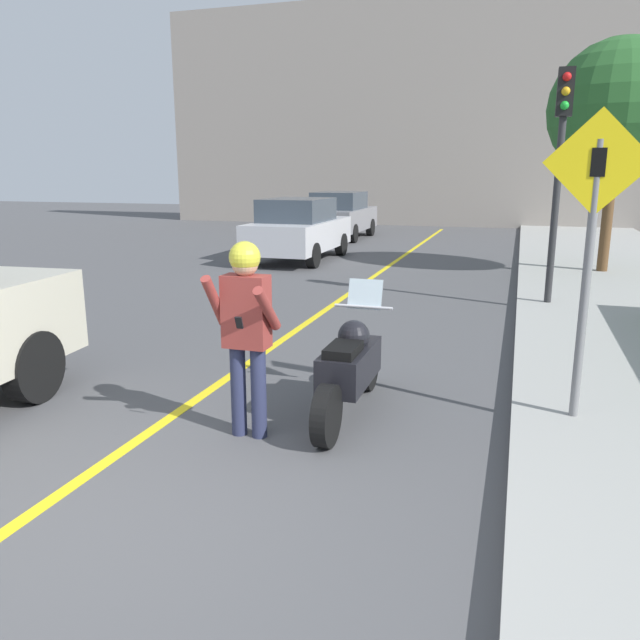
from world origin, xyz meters
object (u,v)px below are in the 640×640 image
Objects in this scene: motorcycle at (350,367)px; parked_car_silver at (299,229)px; parked_car_grey at (340,215)px; person_biker at (246,319)px; street_tree at (618,110)px; crossing_sign at (591,238)px; traffic_light at (561,144)px.

motorcycle is 0.50× the size of parked_car_silver.
motorcycle is 0.50× the size of parked_car_grey.
parked_car_grey is at bearing 106.18° from motorcycle.
parked_car_grey is (-4.03, 17.23, -0.25)m from person_biker.
street_tree is at bearing -3.80° from parked_car_silver.
motorcycle is at bearing 46.95° from person_biker.
crossing_sign is 5.59m from traffic_light.
motorcycle is at bearing -172.89° from crossing_sign.
person_biker is (-0.74, -0.79, 0.62)m from motorcycle.
crossing_sign is at bearing -67.00° from parked_car_grey.
parked_car_grey is (-6.87, 16.18, -0.94)m from crossing_sign.
parked_car_silver is (-3.51, 11.26, -0.25)m from person_biker.
parked_car_grey is at bearing 122.56° from traffic_light.
traffic_light is (2.79, 6.55, 1.72)m from person_biker.
person_biker is 7.33m from traffic_light.
crossing_sign reaches higher than person_biker.
parked_car_silver is at bearing 112.10° from motorcycle.
street_tree is 8.16m from parked_car_silver.
motorcycle is 0.42× the size of street_tree.
crossing_sign is at bearing -58.12° from parked_car_silver.
crossing_sign is 0.66× the size of parked_car_silver.
crossing_sign reaches higher than parked_car_grey.
motorcycle is 0.77× the size of crossing_sign.
crossing_sign is 0.71× the size of traffic_light.
parked_car_grey is (-4.77, 16.44, 0.37)m from motorcycle.
crossing_sign is at bearing 20.38° from person_biker.
crossing_sign reaches higher than motorcycle.
parked_car_silver is (-4.25, 10.47, 0.37)m from motorcycle.
traffic_light reaches higher than crossing_sign.
crossing_sign is 0.66× the size of parked_car_grey.
street_tree is (4.12, 10.75, 2.59)m from person_biker.
crossing_sign is 12.05m from parked_car_silver.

